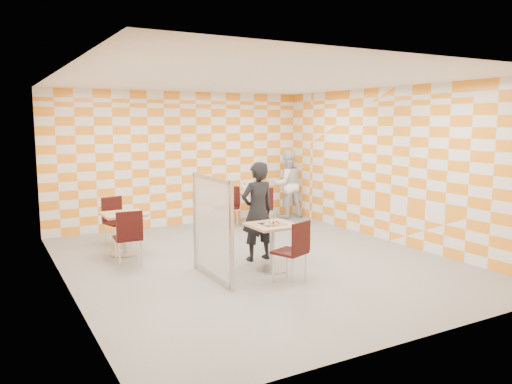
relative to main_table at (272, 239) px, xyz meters
The scene contains 15 objects.
room_shell 1.50m from the main_table, 87.83° to the left, with size 7.00×7.00×7.00m.
main_table is the anchor object (origin of this frame).
second_table 3.62m from the main_table, 66.53° to the left, with size 0.70×0.70×0.75m.
empty_table 2.74m from the main_table, 130.69° to the left, with size 0.70×0.70×0.75m.
chair_main_front 0.70m from the main_table, 92.79° to the right, with size 0.55×0.55×0.92m.
chair_second_front 3.07m from the main_table, 63.12° to the left, with size 0.51×0.52×0.92m.
chair_second_side 3.34m from the main_table, 75.60° to the left, with size 0.53×0.53×0.92m.
chair_empty_near 2.33m from the main_table, 145.09° to the left, with size 0.45×0.46×0.92m.
chair_empty_far 3.34m from the main_table, 121.95° to the left, with size 0.53×0.53×0.92m.
partition 1.04m from the main_table, behind, with size 0.08×1.38×1.55m.
man_dark 0.75m from the main_table, 80.98° to the left, with size 0.61×0.40×1.68m, color black.
man_white 4.47m from the main_table, 54.47° to the left, with size 0.80×0.62×1.65m, color white.
pizza_on_foil 0.26m from the main_table, 90.13° to the right, with size 0.40×0.40×0.04m.
sport_bottle 3.73m from the main_table, 69.03° to the left, with size 0.06×0.06×0.20m.
soda_bottle 3.79m from the main_table, 65.17° to the left, with size 0.07×0.07×0.23m.
Camera 1 is at (-3.97, -7.13, 2.34)m, focal length 35.00 mm.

